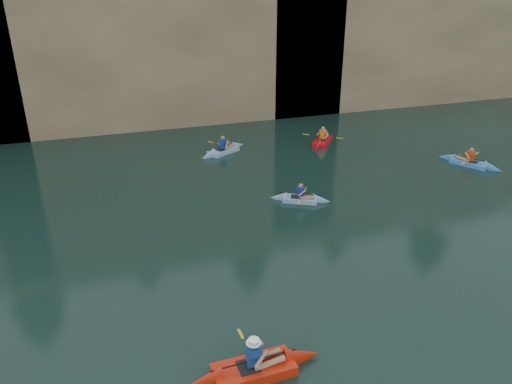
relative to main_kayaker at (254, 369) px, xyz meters
name	(u,v)px	position (x,y,z in m)	size (l,w,h in m)	color
ground	(232,351)	(-0.32, 1.04, -0.19)	(160.00, 160.00, 0.00)	black
cliff	(126,22)	(-0.32, 31.04, 5.81)	(70.00, 16.00, 12.00)	tan
cliff_slab_center	(167,37)	(1.68, 23.64, 5.51)	(24.00, 2.40, 11.40)	tan
cliff_slab_east	(432,37)	(21.68, 23.64, 4.73)	(26.00, 2.40, 9.84)	tan
sea_cave_center	(78,110)	(-4.32, 22.99, 1.41)	(3.50, 1.00, 3.20)	black
sea_cave_east	(286,85)	(9.68, 22.99, 2.06)	(5.00, 1.00, 4.50)	black
main_kayaker	(254,369)	(0.00, 0.00, 0.00)	(3.91, 2.61, 1.45)	red
kayaker_ltblue_near	(300,199)	(5.25, 9.52, -0.06)	(2.79, 1.99, 1.10)	#86AFE0
kayaker_red_far	(322,140)	(9.70, 16.77, -0.03)	(2.76, 3.22, 1.28)	red
kayaker_ltblue_mid	(223,150)	(3.49, 16.91, -0.04)	(3.27, 2.31, 1.27)	#8BBBE9
kayaker_blue_east	(469,163)	(15.77, 10.93, -0.04)	(2.39, 3.35, 1.23)	#428CE2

